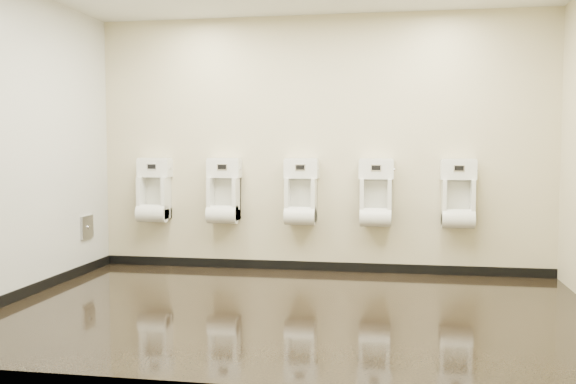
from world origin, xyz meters
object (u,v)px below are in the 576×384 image
Objects in this scene: urinal_0 at (154,195)px; urinal_3 at (376,198)px; access_panel at (87,227)px; urinal_2 at (301,197)px; urinal_4 at (458,199)px; urinal_1 at (224,196)px.

urinal_3 is (2.50, 0.00, 0.00)m from urinal_0.
urinal_2 is (2.29, 0.42, 0.33)m from access_panel.
urinal_3 is 1.00× the size of urinal_4.
urinal_0 is 1.00× the size of urinal_2.
urinal_3 is 0.85m from urinal_4.
urinal_0 and urinal_3 have the same top height.
urinal_2 reaches higher than access_panel.
urinal_4 is at bearing 0.00° from urinal_1.
urinal_3 is at bearing 180.00° from urinal_4.
access_panel is at bearing -172.21° from urinal_3.
urinal_2 is at bearing 0.00° from urinal_0.
access_panel is at bearing -144.93° from urinal_0.
urinal_0 is at bearing 35.07° from access_panel.
urinal_0 is 1.00× the size of urinal_3.
urinal_3 is at bearing 0.00° from urinal_1.
urinal_1 reaches higher than access_panel.
urinal_4 is at bearing 0.00° from urinal_2.
access_panel is 0.35× the size of urinal_2.
access_panel is 0.35× the size of urinal_3.
urinal_2 is 1.00× the size of urinal_4.
urinal_3 reaches higher than access_panel.
urinal_3 is at bearing 7.79° from access_panel.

